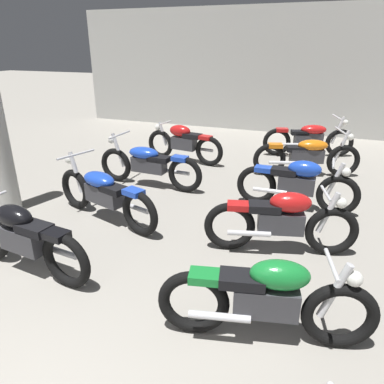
{
  "coord_description": "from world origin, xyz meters",
  "views": [
    {
      "loc": [
        1.74,
        -0.27,
        2.56
      ],
      "look_at": [
        0.0,
        4.3,
        0.55
      ],
      "focal_mm": 33.86,
      "sensor_mm": 36.0,
      "label": 1
    }
  ],
  "objects_px": {
    "motorcycle_right_row_1": "(267,298)",
    "motorcycle_right_row_3": "(297,183)",
    "motorcycle_left_row_3": "(148,164)",
    "motorcycle_right_row_4": "(307,155)",
    "motorcycle_right_row_2": "(282,220)",
    "motorcycle_right_row_5": "(309,138)",
    "motorcycle_left_row_4": "(184,142)",
    "motorcycle_left_row_2": "(104,193)",
    "motorcycle_left_row_1": "(23,237)"
  },
  "relations": [
    {
      "from": "motorcycle_right_row_2",
      "to": "motorcycle_right_row_4",
      "type": "distance_m",
      "value": 3.22
    },
    {
      "from": "motorcycle_left_row_2",
      "to": "motorcycle_right_row_1",
      "type": "bearing_deg",
      "value": -30.03
    },
    {
      "from": "motorcycle_left_row_3",
      "to": "motorcycle_left_row_4",
      "type": "xyz_separation_m",
      "value": [
        0.03,
        1.71,
        0.01
      ]
    },
    {
      "from": "motorcycle_left_row_2",
      "to": "motorcycle_left_row_3",
      "type": "xyz_separation_m",
      "value": [
        -0.04,
        1.54,
        0.0
      ]
    },
    {
      "from": "motorcycle_left_row_1",
      "to": "motorcycle_right_row_5",
      "type": "relative_size",
      "value": 0.94
    },
    {
      "from": "motorcycle_left_row_4",
      "to": "motorcycle_right_row_3",
      "type": "distance_m",
      "value": 3.26
    },
    {
      "from": "motorcycle_left_row_3",
      "to": "motorcycle_right_row_5",
      "type": "height_order",
      "value": "same"
    },
    {
      "from": "motorcycle_left_row_4",
      "to": "motorcycle_right_row_5",
      "type": "distance_m",
      "value": 3.06
    },
    {
      "from": "motorcycle_left_row_3",
      "to": "motorcycle_right_row_3",
      "type": "relative_size",
      "value": 1.1
    },
    {
      "from": "motorcycle_left_row_1",
      "to": "motorcycle_left_row_3",
      "type": "distance_m",
      "value": 3.05
    },
    {
      "from": "motorcycle_left_row_1",
      "to": "motorcycle_left_row_3",
      "type": "xyz_separation_m",
      "value": [
        0.07,
        3.05,
        -0.01
      ]
    },
    {
      "from": "motorcycle_right_row_5",
      "to": "motorcycle_right_row_2",
      "type": "bearing_deg",
      "value": -89.98
    },
    {
      "from": "motorcycle_right_row_1",
      "to": "motorcycle_right_row_2",
      "type": "bearing_deg",
      "value": 93.36
    },
    {
      "from": "motorcycle_right_row_3",
      "to": "motorcycle_left_row_3",
      "type": "bearing_deg",
      "value": 178.28
    },
    {
      "from": "motorcycle_left_row_1",
      "to": "motorcycle_right_row_1",
      "type": "distance_m",
      "value": 2.86
    },
    {
      "from": "motorcycle_left_row_3",
      "to": "motorcycle_right_row_2",
      "type": "relative_size",
      "value": 1.12
    },
    {
      "from": "motorcycle_left_row_3",
      "to": "motorcycle_right_row_1",
      "type": "height_order",
      "value": "motorcycle_left_row_3"
    },
    {
      "from": "motorcycle_right_row_1",
      "to": "motorcycle_right_row_3",
      "type": "xyz_separation_m",
      "value": [
        -0.04,
        3.05,
        0.0
      ]
    },
    {
      "from": "motorcycle_left_row_4",
      "to": "motorcycle_right_row_4",
      "type": "height_order",
      "value": "motorcycle_right_row_4"
    },
    {
      "from": "motorcycle_left_row_1",
      "to": "motorcycle_right_row_5",
      "type": "xyz_separation_m",
      "value": [
        2.77,
        6.25,
        -0.01
      ]
    },
    {
      "from": "motorcycle_left_row_1",
      "to": "motorcycle_right_row_2",
      "type": "height_order",
      "value": "same"
    },
    {
      "from": "motorcycle_left_row_2",
      "to": "motorcycle_right_row_2",
      "type": "relative_size",
      "value": 1.09
    },
    {
      "from": "motorcycle_right_row_3",
      "to": "motorcycle_right_row_4",
      "type": "xyz_separation_m",
      "value": [
        0.03,
        1.77,
        -0.01
      ]
    },
    {
      "from": "motorcycle_left_row_2",
      "to": "motorcycle_right_row_5",
      "type": "height_order",
      "value": "same"
    },
    {
      "from": "motorcycle_left_row_1",
      "to": "motorcycle_left_row_4",
      "type": "distance_m",
      "value": 4.76
    },
    {
      "from": "motorcycle_left_row_3",
      "to": "motorcycle_right_row_2",
      "type": "height_order",
      "value": "motorcycle_left_row_3"
    },
    {
      "from": "motorcycle_left_row_3",
      "to": "motorcycle_left_row_1",
      "type": "bearing_deg",
      "value": -91.34
    },
    {
      "from": "motorcycle_left_row_3",
      "to": "motorcycle_right_row_5",
      "type": "relative_size",
      "value": 1.03
    },
    {
      "from": "motorcycle_right_row_3",
      "to": "motorcycle_right_row_4",
      "type": "bearing_deg",
      "value": 89.13
    },
    {
      "from": "motorcycle_left_row_2",
      "to": "motorcycle_right_row_4",
      "type": "xyz_separation_m",
      "value": [
        2.73,
        3.23,
        0.0
      ]
    },
    {
      "from": "motorcycle_left_row_2",
      "to": "motorcycle_right_row_2",
      "type": "distance_m",
      "value": 2.66
    },
    {
      "from": "motorcycle_left_row_3",
      "to": "motorcycle_right_row_3",
      "type": "height_order",
      "value": "motorcycle_left_row_3"
    },
    {
      "from": "motorcycle_left_row_2",
      "to": "motorcycle_left_row_4",
      "type": "distance_m",
      "value": 3.26
    },
    {
      "from": "motorcycle_left_row_2",
      "to": "motorcycle_right_row_2",
      "type": "height_order",
      "value": "motorcycle_left_row_2"
    },
    {
      "from": "motorcycle_right_row_1",
      "to": "motorcycle_left_row_1",
      "type": "bearing_deg",
      "value": 178.29
    },
    {
      "from": "motorcycle_left_row_4",
      "to": "motorcycle_right_row_3",
      "type": "height_order",
      "value": "same"
    },
    {
      "from": "motorcycle_right_row_5",
      "to": "motorcycle_right_row_3",
      "type": "bearing_deg",
      "value": -89.11
    },
    {
      "from": "motorcycle_left_row_1",
      "to": "motorcycle_right_row_2",
      "type": "bearing_deg",
      "value": 28.74
    },
    {
      "from": "motorcycle_left_row_3",
      "to": "motorcycle_right_row_4",
      "type": "distance_m",
      "value": 3.25
    },
    {
      "from": "motorcycle_left_row_4",
      "to": "motorcycle_right_row_4",
      "type": "relative_size",
      "value": 0.93
    },
    {
      "from": "motorcycle_left_row_3",
      "to": "motorcycle_left_row_4",
      "type": "relative_size",
      "value": 1.11
    },
    {
      "from": "motorcycle_left_row_1",
      "to": "motorcycle_right_row_1",
      "type": "relative_size",
      "value": 1.01
    },
    {
      "from": "motorcycle_right_row_2",
      "to": "motorcycle_right_row_4",
      "type": "relative_size",
      "value": 0.92
    },
    {
      "from": "motorcycle_left_row_4",
      "to": "motorcycle_right_row_3",
      "type": "relative_size",
      "value": 1.0
    },
    {
      "from": "motorcycle_left_row_3",
      "to": "motorcycle_right_row_1",
      "type": "distance_m",
      "value": 4.2
    },
    {
      "from": "motorcycle_left_row_1",
      "to": "motorcycle_left_row_2",
      "type": "xyz_separation_m",
      "value": [
        0.11,
        1.51,
        -0.01
      ]
    },
    {
      "from": "motorcycle_left_row_1",
      "to": "motorcycle_right_row_2",
      "type": "xyz_separation_m",
      "value": [
        2.77,
        1.52,
        0.0
      ]
    },
    {
      "from": "motorcycle_left_row_2",
      "to": "motorcycle_left_row_3",
      "type": "relative_size",
      "value": 0.97
    },
    {
      "from": "motorcycle_left_row_3",
      "to": "motorcycle_right_row_3",
      "type": "bearing_deg",
      "value": -1.72
    },
    {
      "from": "motorcycle_right_row_2",
      "to": "motorcycle_right_row_3",
      "type": "relative_size",
      "value": 0.98
    }
  ]
}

